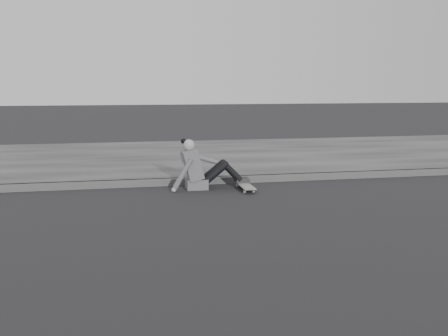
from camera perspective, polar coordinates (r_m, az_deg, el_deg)
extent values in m
plane|color=black|center=(6.84, 8.55, -5.67)|extent=(80.00, 80.00, 0.00)
cube|color=#434343|center=(9.23, 3.13, -1.24)|extent=(24.00, 0.16, 0.12)
cube|color=#3B3B3B|center=(12.14, -0.43, 1.35)|extent=(24.00, 6.00, 0.12)
cylinder|color=#999994|center=(8.29, 2.35, -2.70)|extent=(0.03, 0.05, 0.05)
cylinder|color=#999994|center=(8.33, 3.36, -2.65)|extent=(0.03, 0.05, 0.05)
cylinder|color=#999994|center=(8.79, 1.55, -2.00)|extent=(0.03, 0.05, 0.05)
cylinder|color=#999994|center=(8.82, 2.50, -1.96)|extent=(0.03, 0.05, 0.05)
cube|color=#2E2E31|center=(8.30, 2.86, -2.48)|extent=(0.16, 0.04, 0.03)
cube|color=#2E2E31|center=(8.80, 2.03, -1.80)|extent=(0.16, 0.04, 0.03)
cube|color=slate|center=(8.54, 2.43, -1.97)|extent=(0.20, 0.78, 0.02)
cube|color=#525154|center=(8.63, -3.13, -1.79)|extent=(0.36, 0.34, 0.18)
cube|color=#525154|center=(8.56, -3.62, 0.43)|extent=(0.37, 0.40, 0.57)
cube|color=#525154|center=(8.53, -4.49, 1.20)|extent=(0.14, 0.30, 0.20)
cylinder|color=gray|center=(8.52, -3.97, 2.01)|extent=(0.09, 0.09, 0.08)
sphere|color=gray|center=(8.51, -4.04, 2.61)|extent=(0.20, 0.20, 0.20)
sphere|color=black|center=(8.51, -4.66, 3.08)|extent=(0.09, 0.09, 0.09)
cylinder|color=black|center=(8.56, -0.97, -0.54)|extent=(0.43, 0.13, 0.39)
cylinder|color=black|center=(8.73, -1.18, -0.34)|extent=(0.43, 0.13, 0.39)
cylinder|color=black|center=(8.62, 0.99, -0.51)|extent=(0.35, 0.11, 0.36)
cylinder|color=black|center=(8.79, 0.74, -0.31)|extent=(0.35, 0.11, 0.36)
sphere|color=black|center=(8.57, 0.11, 0.38)|extent=(0.13, 0.13, 0.13)
sphere|color=black|center=(8.74, -0.12, 0.57)|extent=(0.13, 0.13, 0.13)
cube|color=#292929|center=(8.69, 2.18, -1.48)|extent=(0.24, 0.08, 0.07)
cube|color=#292929|center=(8.86, 1.91, -1.27)|extent=(0.24, 0.08, 0.07)
cylinder|color=#525154|center=(8.36, -4.77, -0.78)|extent=(0.38, 0.08, 0.58)
sphere|color=gray|center=(8.38, -5.76, -2.51)|extent=(0.08, 0.08, 0.08)
cylinder|color=#525154|center=(8.75, -2.20, 1.03)|extent=(0.48, 0.08, 0.21)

